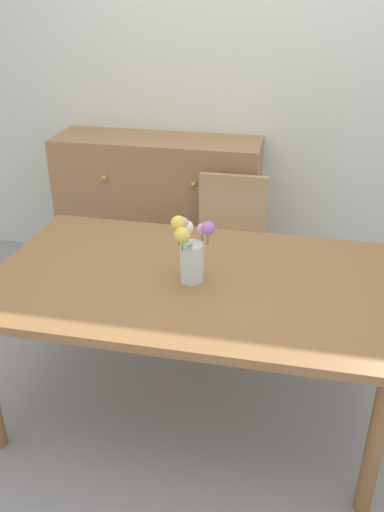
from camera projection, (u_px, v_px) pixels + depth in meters
name	position (u px, v px, depth m)	size (l,w,h in m)	color
ground_plane	(191.00, 401.00, 2.70)	(12.00, 12.00, 0.00)	#939399
back_wall	(242.00, 72.00, 3.45)	(7.00, 0.10, 2.80)	silver
dining_table	(191.00, 291.00, 2.40)	(1.79, 1.08, 0.74)	olive
chair_far	(229.00, 240.00, 3.22)	(0.42, 0.42, 0.90)	tan
dresser	(159.00, 208.00, 3.72)	(1.40, 0.47, 1.00)	#9E7047
flower_vase	(191.00, 249.00, 2.26)	(0.19, 0.18, 0.30)	silver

